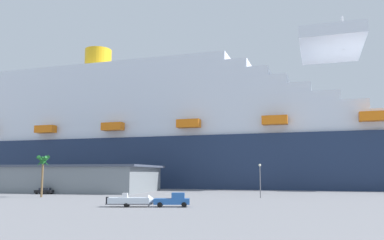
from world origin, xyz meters
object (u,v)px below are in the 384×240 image
(cruise_ship, at_px, (159,138))
(pickup_truck, at_px, (173,200))
(parked_car_black_coupe, at_px, (44,191))
(small_boat_on_trailer, at_px, (134,201))
(parked_car_green_wagon, at_px, (46,189))
(palm_tree, at_px, (43,163))
(street_lamp, at_px, (260,175))

(cruise_ship, xyz_separation_m, pickup_truck, (27.25, -87.59, -18.01))
(parked_car_black_coupe, bearing_deg, small_boat_on_trailer, -42.83)
(pickup_truck, bearing_deg, parked_car_green_wagon, 138.65)
(small_boat_on_trailer, distance_m, palm_tree, 35.92)
(pickup_truck, relative_size, palm_tree, 0.63)
(pickup_truck, bearing_deg, parked_car_black_coupe, 142.71)
(parked_car_green_wagon, distance_m, parked_car_black_coupe, 10.85)
(pickup_truck, distance_m, palm_tree, 40.38)
(small_boat_on_trailer, relative_size, palm_tree, 0.96)
(small_boat_on_trailer, distance_m, parked_car_green_wagon, 58.57)
(small_boat_on_trailer, distance_m, parked_car_black_coupe, 48.17)
(pickup_truck, bearing_deg, palm_tree, 150.71)
(pickup_truck, xyz_separation_m, palm_tree, (-34.77, 19.51, 6.38))
(small_boat_on_trailer, bearing_deg, street_lamp, 54.82)
(street_lamp, xyz_separation_m, parked_car_green_wagon, (-59.58, 15.27, -3.96))
(palm_tree, bearing_deg, parked_car_green_wagon, 118.89)
(cruise_ship, relative_size, parked_car_black_coupe, 53.56)
(street_lamp, height_order, parked_car_black_coupe, street_lamp)
(cruise_ship, xyz_separation_m, palm_tree, (-7.52, -68.08, -11.63))
(street_lamp, bearing_deg, parked_car_black_coupe, 173.96)
(small_boat_on_trailer, bearing_deg, pickup_truck, 10.85)
(parked_car_green_wagon, bearing_deg, parked_car_black_coupe, -61.24)
(palm_tree, bearing_deg, parked_car_black_coupe, 118.99)
(pickup_truck, height_order, street_lamp, street_lamp)
(palm_tree, distance_m, parked_car_black_coupe, 15.29)
(pickup_truck, distance_m, street_lamp, 29.10)
(parked_car_green_wagon, bearing_deg, street_lamp, -14.38)
(parked_car_black_coupe, bearing_deg, cruise_ship, 75.77)
(street_lamp, bearing_deg, pickup_truck, -116.55)
(cruise_ship, distance_m, pickup_truck, 93.49)
(cruise_ship, distance_m, parked_car_black_coupe, 60.60)
(palm_tree, xyz_separation_m, street_lamp, (47.67, 6.31, -2.63))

